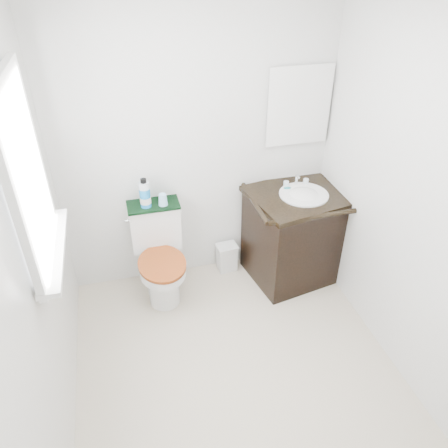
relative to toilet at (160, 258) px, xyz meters
name	(u,v)px	position (x,y,z in m)	size (l,w,h in m)	color
floor	(237,370)	(0.39, -0.97, -0.34)	(2.40, 2.40, 0.00)	beige
wall_back	(197,145)	(0.39, 0.23, 0.86)	(2.40, 2.40, 0.00)	silver
wall_front	(343,426)	(0.39, -2.17, 0.86)	(2.40, 2.40, 0.00)	silver
wall_left	(31,261)	(-0.71, -0.97, 0.86)	(2.40, 2.40, 0.00)	silver
wall_right	(414,204)	(1.49, -0.97, 0.86)	(2.40, 2.40, 0.00)	silver
window	(25,175)	(-0.68, -0.72, 1.21)	(0.02, 0.70, 0.90)	white
mirror	(299,106)	(1.21, 0.21, 1.11)	(0.50, 0.02, 0.60)	silver
toilet	(160,258)	(0.00, 0.00, 0.00)	(0.42, 0.63, 0.78)	silver
vanity	(295,233)	(1.16, -0.07, 0.09)	(0.86, 0.77, 0.92)	black
trash_bin	(227,257)	(0.61, 0.13, -0.21)	(0.19, 0.16, 0.26)	silver
towel	(153,205)	(0.00, 0.12, 0.44)	(0.41, 0.22, 0.02)	black
mouthwash_bottle	(145,194)	(-0.06, 0.10, 0.56)	(0.08, 0.08, 0.24)	#1675C1
cup	(163,200)	(0.08, 0.09, 0.50)	(0.07, 0.07, 0.09)	#93CAF0
soap_bar	(287,188)	(1.09, 0.03, 0.49)	(0.07, 0.05, 0.02)	#186B73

